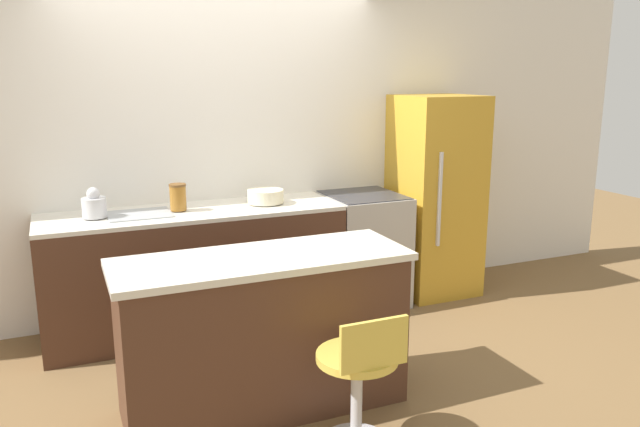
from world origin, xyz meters
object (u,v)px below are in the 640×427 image
(refrigerator, at_px, (435,196))
(mixing_bowl, at_px, (265,196))
(kettle, at_px, (94,205))
(oven_range, at_px, (363,249))
(stool_chair, at_px, (359,383))

(refrigerator, relative_size, mixing_bowl, 6.19)
(refrigerator, height_order, kettle, refrigerator)
(kettle, bearing_deg, oven_range, -0.26)
(stool_chair, bearing_deg, oven_range, 62.46)
(stool_chair, distance_m, mixing_bowl, 2.01)
(oven_range, bearing_deg, kettle, 179.74)
(stool_chair, xyz_separation_m, mixing_bowl, (0.15, 1.92, 0.60))
(stool_chair, bearing_deg, mixing_bowl, 85.56)
(oven_range, height_order, mixing_bowl, mixing_bowl)
(refrigerator, xyz_separation_m, stool_chair, (-1.69, -1.91, -0.48))
(refrigerator, bearing_deg, mixing_bowl, 179.86)
(stool_chair, bearing_deg, refrigerator, 48.51)
(mixing_bowl, bearing_deg, kettle, 180.00)
(oven_range, height_order, refrigerator, refrigerator)
(mixing_bowl, bearing_deg, oven_range, -0.63)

